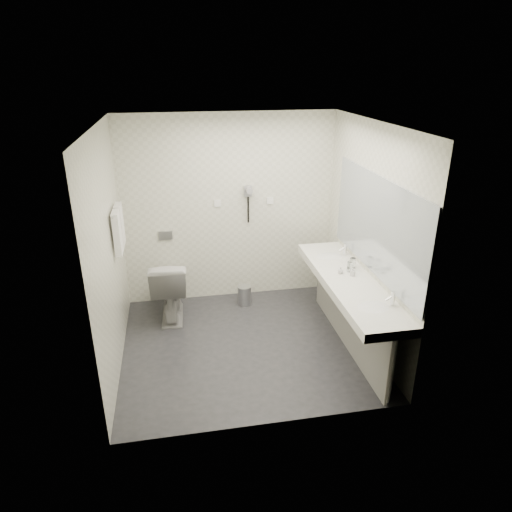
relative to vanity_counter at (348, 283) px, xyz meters
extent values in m
plane|color=#28282D|center=(-1.12, 0.20, -0.80)|extent=(2.80, 2.80, 0.00)
plane|color=white|center=(-1.12, 0.20, 1.70)|extent=(2.80, 2.80, 0.00)
plane|color=silver|center=(-1.12, 1.50, 0.45)|extent=(2.80, 0.00, 2.80)
plane|color=silver|center=(-1.12, -1.10, 0.45)|extent=(2.80, 0.00, 2.80)
plane|color=silver|center=(-2.52, 0.20, 0.45)|extent=(0.00, 2.60, 2.60)
plane|color=silver|center=(0.27, 0.20, 0.45)|extent=(0.00, 2.60, 2.60)
cube|color=white|center=(0.00, 0.00, 0.00)|extent=(0.55, 2.20, 0.10)
cube|color=gray|center=(0.02, 0.00, -0.42)|extent=(0.03, 2.15, 0.75)
cylinder|color=silver|center=(0.05, -1.04, -0.42)|extent=(0.06, 0.06, 0.75)
cylinder|color=silver|center=(0.05, 1.04, -0.42)|extent=(0.06, 0.06, 0.75)
cube|color=#B2BCC6|center=(0.26, 0.00, 0.65)|extent=(0.02, 2.20, 1.05)
ellipsoid|color=white|center=(0.00, -0.65, 0.04)|extent=(0.40, 0.31, 0.05)
ellipsoid|color=white|center=(0.00, 0.65, 0.04)|extent=(0.40, 0.31, 0.05)
cylinder|color=silver|center=(0.19, -0.65, 0.12)|extent=(0.04, 0.04, 0.15)
cylinder|color=silver|center=(0.19, 0.65, 0.12)|extent=(0.04, 0.04, 0.15)
imported|color=white|center=(0.06, 0.06, 0.10)|extent=(0.06, 0.06, 0.10)
imported|color=white|center=(-0.04, 0.15, 0.09)|extent=(0.08, 0.08, 0.08)
cylinder|color=silver|center=(0.08, 0.18, 0.11)|extent=(0.08, 0.08, 0.12)
cylinder|color=silver|center=(0.14, 0.27, 0.11)|extent=(0.08, 0.08, 0.12)
imported|color=white|center=(-1.96, 1.03, -0.39)|extent=(0.49, 0.82, 0.81)
cube|color=#B2B5BA|center=(-1.98, 1.49, 0.15)|extent=(0.18, 0.02, 0.12)
cylinder|color=#B2B5BA|center=(-0.98, 1.17, -0.67)|extent=(0.23, 0.23, 0.25)
cylinder|color=#B2B5BA|center=(-0.98, 1.17, -0.54)|extent=(0.18, 0.18, 0.02)
cylinder|color=silver|center=(-2.47, 0.75, 0.75)|extent=(0.02, 0.62, 0.02)
cube|color=white|center=(-2.46, 0.61, 0.53)|extent=(0.07, 0.24, 0.48)
cube|color=white|center=(-2.46, 0.89, 0.53)|extent=(0.07, 0.24, 0.48)
cube|color=#939499|center=(-0.88, 1.47, 0.70)|extent=(0.10, 0.04, 0.14)
cylinder|color=#939499|center=(-0.88, 1.40, 0.73)|extent=(0.08, 0.14, 0.08)
cylinder|color=black|center=(-0.88, 1.46, 0.45)|extent=(0.02, 0.02, 0.35)
cube|color=white|center=(-1.27, 1.49, 0.55)|extent=(0.09, 0.02, 0.09)
cube|color=white|center=(-0.57, 1.49, 0.55)|extent=(0.09, 0.02, 0.09)
camera|label=1|loc=(-1.83, -4.30, 2.23)|focal=32.22mm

